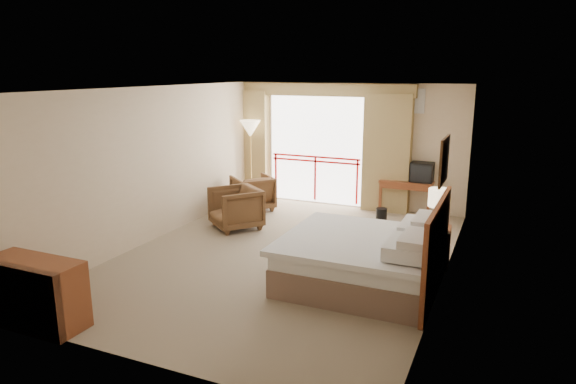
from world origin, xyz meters
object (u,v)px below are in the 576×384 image
at_px(table_lamp, 439,198).
at_px(bed, 365,259).
at_px(tv, 422,172).
at_px(dresser, 35,293).
at_px(nightstand, 435,247).
at_px(armchair_far, 253,209).
at_px(wastebasket, 381,215).
at_px(side_table, 224,203).
at_px(floor_lamp, 250,132).
at_px(desk, 407,187).
at_px(armchair_near, 236,228).

bearing_deg(table_lamp, bed, -124.13).
relative_size(tv, dresser, 0.37).
height_order(nightstand, armchair_far, nightstand).
bearing_deg(bed, armchair_far, 138.66).
bearing_deg(table_lamp, wastebasket, 124.44).
distance_m(table_lamp, armchair_far, 4.58).
height_order(wastebasket, side_table, side_table).
distance_m(bed, armchair_far, 4.42).
distance_m(bed, dresser, 4.26).
bearing_deg(armchair_far, bed, 90.43).
xyz_separation_m(nightstand, side_table, (-4.26, 0.81, 0.05)).
distance_m(armchair_far, floor_lamp, 1.80).
xyz_separation_m(nightstand, desk, (-1.00, 2.84, 0.25)).
bearing_deg(nightstand, armchair_far, 153.02).
bearing_deg(dresser, tv, 67.00).
relative_size(bed, desk, 1.96).
relative_size(nightstand, dresser, 0.49).
height_order(desk, armchair_near, desk).
relative_size(nightstand, armchair_far, 0.73).
bearing_deg(floor_lamp, wastebasket, -8.78).
distance_m(tv, armchair_far, 3.68).
height_order(armchair_far, side_table, side_table).
bearing_deg(dresser, table_lamp, 47.85).
distance_m(bed, floor_lamp, 5.33).
bearing_deg(nightstand, floor_lamp, 147.53).
distance_m(bed, table_lamp, 1.60).
xyz_separation_m(desk, wastebasket, (-0.32, -0.86, -0.42)).
distance_m(table_lamp, tv, 2.83).
bearing_deg(armchair_near, tv, 76.05).
relative_size(armchair_far, dresser, 0.67).
relative_size(wastebasket, armchair_near, 0.31).
bearing_deg(side_table, armchair_near, -38.00).
relative_size(armchair_far, armchair_near, 0.94).
bearing_deg(bed, armchair_near, 152.11).
height_order(desk, side_table, desk).
height_order(nightstand, floor_lamp, floor_lamp).
distance_m(tv, side_table, 4.11).
xyz_separation_m(bed, nightstand, (0.81, 1.14, -0.07)).
distance_m(wastebasket, armchair_far, 2.80).
relative_size(armchair_far, side_table, 1.62).
distance_m(armchair_far, side_table, 1.03).
bearing_deg(tv, armchair_near, -163.24).
distance_m(wastebasket, armchair_near, 2.91).
bearing_deg(table_lamp, desk, 109.75).
xyz_separation_m(desk, floor_lamp, (-3.52, -0.37, 1.05)).
height_order(bed, floor_lamp, floor_lamp).
distance_m(floor_lamp, dresser, 6.50).
height_order(table_lamp, floor_lamp, floor_lamp).
distance_m(wastebasket, dresser, 6.49).
bearing_deg(armchair_near, table_lamp, 32.89).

